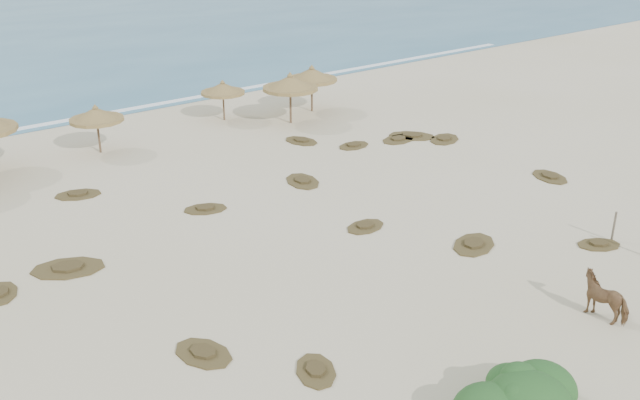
% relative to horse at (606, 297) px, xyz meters
% --- Properties ---
extents(ground, '(160.00, 160.00, 0.00)m').
position_rel_horse_xyz_m(ground, '(-1.38, 5.94, -0.70)').
color(ground, beige).
rests_on(ground, ground).
extents(foam_line, '(70.00, 0.60, 0.01)m').
position_rel_horse_xyz_m(foam_line, '(-1.38, 31.94, -0.70)').
color(foam_line, white).
rests_on(foam_line, ground).
extents(palapa_2, '(3.48, 3.48, 2.59)m').
position_rel_horse_xyz_m(palapa_2, '(-6.24, 25.13, 1.31)').
color(palapa_2, brown).
rests_on(palapa_2, ground).
extents(palapa_3, '(2.97, 2.97, 2.45)m').
position_rel_horse_xyz_m(palapa_3, '(1.94, 26.25, 1.19)').
color(palapa_3, brown).
rests_on(palapa_3, ground).
extents(palapa_4, '(3.20, 3.20, 2.92)m').
position_rel_horse_xyz_m(palapa_4, '(7.25, 24.54, 1.56)').
color(palapa_4, brown).
rests_on(palapa_4, ground).
extents(palapa_5, '(4.02, 4.02, 3.05)m').
position_rel_horse_xyz_m(palapa_5, '(4.71, 23.28, 1.66)').
color(palapa_5, brown).
rests_on(palapa_5, ground).
extents(horse, '(0.92, 1.73, 1.41)m').
position_rel_horse_xyz_m(horse, '(0.00, 0.00, 0.00)').
color(horse, olive).
rests_on(horse, ground).
extents(fence_post_far, '(0.10, 0.10, 1.21)m').
position_rel_horse_xyz_m(fence_post_far, '(5.19, 2.83, -0.10)').
color(fence_post_far, '#63574A').
rests_on(fence_post_far, ground).
extents(scrub_0, '(1.75, 2.25, 0.16)m').
position_rel_horse_xyz_m(scrub_0, '(-11.00, 6.04, -0.65)').
color(scrub_0, brown).
rests_on(scrub_0, ground).
extents(scrub_1, '(3.09, 2.68, 0.16)m').
position_rel_horse_xyz_m(scrub_1, '(-12.21, 13.59, -0.65)').
color(scrub_1, brown).
rests_on(scrub_1, ground).
extents(scrub_2, '(1.90, 1.34, 0.16)m').
position_rel_horse_xyz_m(scrub_2, '(-1.52, 9.64, -0.65)').
color(scrub_2, brown).
rests_on(scrub_2, ground).
extents(scrub_3, '(1.98, 2.51, 0.16)m').
position_rel_horse_xyz_m(scrub_3, '(-0.50, 15.21, -0.65)').
color(scrub_3, brown).
rests_on(scrub_3, ground).
extents(scrub_4, '(1.93, 2.38, 0.16)m').
position_rel_horse_xyz_m(scrub_4, '(9.08, 8.39, -0.65)').
color(scrub_4, brown).
rests_on(scrub_4, ground).
extents(scrub_5, '(2.93, 3.05, 0.16)m').
position_rel_horse_xyz_m(scrub_5, '(8.47, 16.97, -0.65)').
color(scrub_5, brown).
rests_on(scrub_5, ground).
extents(scrub_6, '(2.37, 1.98, 0.16)m').
position_rel_horse_xyz_m(scrub_6, '(-9.36, 20.11, -0.65)').
color(scrub_6, brown).
rests_on(scrub_6, ground).
extents(scrub_7, '(1.71, 2.26, 0.16)m').
position_rel_horse_xyz_m(scrub_7, '(3.07, 20.07, -0.65)').
color(scrub_7, brown).
rests_on(scrub_7, ground).
extents(scrub_8, '(1.61, 1.96, 0.16)m').
position_rel_horse_xyz_m(scrub_8, '(-14.63, 13.23, -0.65)').
color(scrub_8, brown).
rests_on(scrub_8, ground).
extents(scrub_9, '(2.61, 2.15, 0.16)m').
position_rel_horse_xyz_m(scrub_9, '(0.66, 5.85, -0.65)').
color(scrub_9, brown).
rests_on(scrub_9, ground).
extents(scrub_10, '(1.96, 1.36, 0.16)m').
position_rel_horse_xyz_m(scrub_10, '(4.80, 17.69, -0.65)').
color(scrub_10, brown).
rests_on(scrub_10, ground).
extents(scrub_11, '(1.76, 2.03, 0.16)m').
position_rel_horse_xyz_m(scrub_11, '(-8.94, 3.36, -0.65)').
color(scrub_11, brown).
rests_on(scrub_11, ground).
extents(scrub_12, '(2.01, 1.76, 0.16)m').
position_rel_horse_xyz_m(scrub_12, '(4.41, 2.90, -0.65)').
color(scrub_12, brown).
rests_on(scrub_12, ground).
extents(scrub_13, '(2.18, 1.85, 0.16)m').
position_rel_horse_xyz_m(scrub_13, '(-5.69, 15.19, -0.65)').
color(scrub_13, brown).
rests_on(scrub_13, ground).
extents(scrub_14, '(2.64, 2.25, 0.16)m').
position_rel_horse_xyz_m(scrub_14, '(9.45, 15.45, -0.65)').
color(scrub_14, brown).
rests_on(scrub_14, ground).
extents(scrub_15, '(2.31, 1.67, 0.16)m').
position_rel_horse_xyz_m(scrub_15, '(7.42, 16.98, -0.65)').
color(scrub_15, brown).
rests_on(scrub_15, ground).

